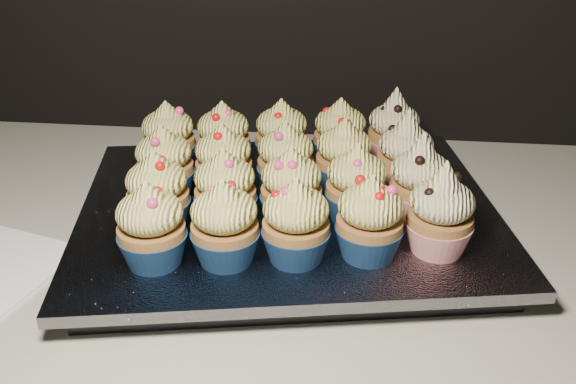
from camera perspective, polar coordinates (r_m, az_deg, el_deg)
The scene contains 23 objects.
worktop at distance 0.69m, azimuth 6.94°, elevation -6.49°, with size 2.44×0.64×0.04m, color beige.
baking_tray at distance 0.70m, azimuth 0.00°, elevation -2.81°, with size 0.41×0.31×0.02m, color black.
foil_lining at distance 0.69m, azimuth 0.00°, elevation -1.61°, with size 0.44×0.34×0.01m, color silver.
cupcake_0 at distance 0.59m, azimuth -12.07°, elevation -3.07°, with size 0.06×0.06×0.08m.
cupcake_1 at distance 0.58m, azimuth -5.66°, elevation -2.96°, with size 0.06×0.06×0.08m.
cupcake_2 at distance 0.58m, azimuth 0.71°, elevation -2.82°, with size 0.06×0.06×0.08m.
cupcake_3 at distance 0.59m, azimuth 7.28°, elevation -2.51°, with size 0.06×0.06×0.08m.
cupcake_4 at distance 0.61m, azimuth 13.41°, elevation -1.88°, with size 0.06×0.06×0.10m.
cupcake_5 at distance 0.64m, azimuth -11.50°, elevation -0.15°, with size 0.06×0.06×0.08m.
cupcake_6 at distance 0.64m, azimuth -5.60°, elevation 0.11°, with size 0.06×0.06×0.08m.
cupcake_7 at distance 0.64m, azimuth 0.31°, elevation 0.24°, with size 0.06×0.06×0.08m.
cupcake_8 at distance 0.65m, azimuth 6.09°, elevation 0.55°, with size 0.06×0.06×0.08m.
cupcake_9 at distance 0.66m, azimuth 11.59°, elevation 0.92°, with size 0.06×0.06×0.10m.
cupcake_10 at distance 0.70m, azimuth -10.91°, elevation 2.41°, with size 0.06×0.06×0.08m.
cupcake_11 at distance 0.70m, azimuth -5.73°, elevation 2.58°, with size 0.06×0.06×0.08m.
cupcake_12 at distance 0.70m, azimuth -0.21°, elevation 2.80°, with size 0.06×0.06×0.08m.
cupcake_13 at distance 0.71m, azimuth 4.98°, elevation 3.09°, with size 0.06×0.06×0.08m.
cupcake_14 at distance 0.72m, azimuth 10.38°, elevation 3.25°, with size 0.06×0.06×0.10m.
cupcake_15 at distance 0.77m, azimuth -10.56°, elevation 4.72°, with size 0.06×0.06×0.08m.
cupcake_16 at distance 0.76m, azimuth -5.74°, elevation 4.77°, with size 0.06×0.06×0.08m.
cupcake_17 at distance 0.76m, azimuth -0.57°, elevation 5.01°, with size 0.06×0.06×0.08m.
cupcake_18 at distance 0.77m, azimuth 4.64°, elevation 5.10°, with size 0.06×0.06×0.08m.
cupcake_19 at distance 0.78m, azimuth 9.36°, elevation 5.42°, with size 0.06×0.06×0.10m.
Camera 1 is at (-0.02, 1.13, 1.27)m, focal length 40.00 mm.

